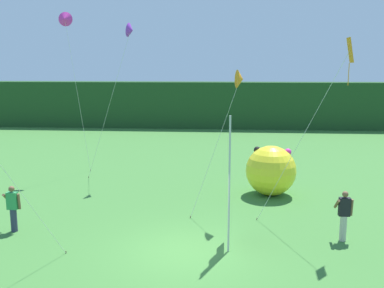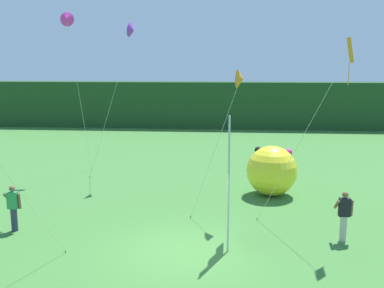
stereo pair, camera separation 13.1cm
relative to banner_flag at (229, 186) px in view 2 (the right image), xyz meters
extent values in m
plane|color=#3D7533|center=(-1.37, -0.41, -2.03)|extent=(120.00, 120.00, 0.00)
cube|color=#1E421E|center=(-1.37, 27.12, 0.07)|extent=(80.00, 2.40, 4.20)
cylinder|color=#B7B7BC|center=(0.00, -0.29, 0.09)|extent=(0.06, 0.06, 4.24)
cube|color=red|center=(0.00, 0.22, -0.70)|extent=(0.02, 0.97, 1.13)
cube|color=white|center=(0.00, 0.04, 0.43)|extent=(0.02, 0.60, 1.13)
cube|color=blue|center=(0.00, -0.15, 1.56)|extent=(0.02, 0.23, 1.13)
cylinder|color=#B7B2A3|center=(3.76, 0.84, -1.61)|extent=(0.22, 0.22, 0.86)
cube|color=black|center=(3.76, 0.84, -0.87)|extent=(0.36, 0.20, 0.61)
sphere|color=brown|center=(3.76, 0.84, -0.45)|extent=(0.20, 0.20, 0.20)
cylinder|color=brown|center=(3.53, 0.90, -0.80)|extent=(0.09, 0.48, 0.42)
cylinder|color=brown|center=(3.99, 0.85, -0.89)|extent=(0.09, 0.14, 0.56)
cylinder|color=#2D334C|center=(-7.41, 0.81, -1.63)|extent=(0.22, 0.22, 0.81)
cube|color=#2D8E4C|center=(-7.41, 0.81, -0.93)|extent=(0.36, 0.20, 0.60)
sphere|color=brown|center=(-7.41, 0.81, -0.51)|extent=(0.20, 0.20, 0.20)
cylinder|color=brown|center=(-7.64, 0.88, -0.85)|extent=(0.09, 0.48, 0.42)
cylinder|color=brown|center=(-7.18, 0.82, -0.95)|extent=(0.09, 0.14, 0.56)
sphere|color=yellow|center=(1.91, 5.86, -0.92)|extent=(2.22, 2.22, 2.22)
sphere|color=black|center=(1.31, 6.26, -0.08)|extent=(0.31, 0.31, 0.31)
sphere|color=#DB33A8|center=(2.63, 5.99, -0.10)|extent=(0.31, 0.31, 0.31)
sphere|color=purple|center=(2.59, 6.61, -0.49)|extent=(0.31, 0.31, 0.31)
cylinder|color=brown|center=(-7.45, 9.62, -1.99)|extent=(0.03, 0.03, 0.08)
cylinder|color=silver|center=(-7.83, 9.29, 1.96)|extent=(0.79, 0.68, 7.99)
cone|color=#DB33A8|center=(-8.22, 8.96, 5.95)|extent=(0.73, 0.32, 0.71)
cylinder|color=brown|center=(1.09, 2.59, -1.99)|extent=(0.03, 0.03, 0.08)
cylinder|color=silver|center=(2.39, 1.85, 1.04)|extent=(2.63, 1.48, 6.16)
cube|color=orange|center=(3.70, 1.12, 4.12)|extent=(0.20, 0.57, 0.77)
cylinder|color=orange|center=(3.70, 1.12, 3.38)|extent=(0.02, 0.02, 0.70)
cylinder|color=brown|center=(-1.41, 2.61, -1.99)|extent=(0.03, 0.03, 0.08)
cylinder|color=silver|center=(-0.51, 2.86, 0.56)|extent=(1.80, 0.51, 5.20)
cone|color=orange|center=(0.38, 3.11, 3.16)|extent=(0.40, 0.71, 0.68)
cylinder|color=brown|center=(-7.10, 8.20, -1.99)|extent=(0.03, 0.03, 0.08)
cylinder|color=silver|center=(-5.91, 8.17, 1.64)|extent=(2.40, 0.08, 7.35)
cone|color=purple|center=(-4.71, 8.13, 5.32)|extent=(0.44, 0.72, 0.70)
cylinder|color=brown|center=(-4.97, -0.82, -1.99)|extent=(0.03, 0.03, 0.08)
cylinder|color=silver|center=(-5.43, -2.40, 0.29)|extent=(0.93, 3.17, 4.65)
camera|label=1|loc=(-0.17, -13.02, 3.65)|focal=40.67mm
camera|label=2|loc=(-0.04, -13.01, 3.65)|focal=40.67mm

